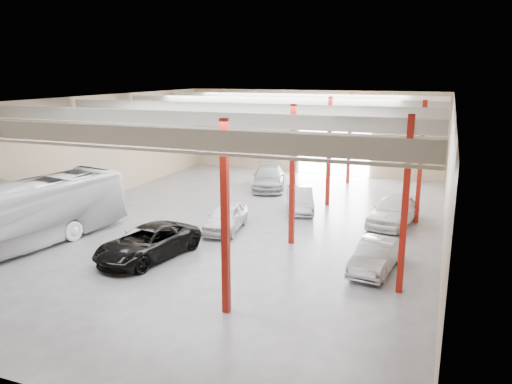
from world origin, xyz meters
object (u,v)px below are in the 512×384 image
Objects in this scene: car_row_b at (300,199)px; coach_bus at (14,217)px; car_row_c at (269,177)px; car_right_near at (376,256)px; car_row_a at (226,217)px; black_sedan at (148,243)px; car_right_far at (394,210)px.

coach_bus is at bearing -152.09° from car_row_b.
car_row_c is 1.37× the size of car_right_near.
car_row_b reaches higher than car_row_a.
black_sedan reaches higher than car_row_a.
black_sedan is at bearing -131.74° from car_row_b.
car_row_a is at bearing -141.90° from car_right_far.
car_row_b reaches higher than car_right_near.
car_right_near is at bearing 23.94° from black_sedan.
black_sedan is (6.63, 1.36, -0.93)m from coach_bus.
car_row_c is at bearing 99.51° from black_sedan.
car_row_a is (1.63, 5.20, -0.03)m from black_sedan.
car_right_far reaches higher than car_row_b.
car_right_far is (10.14, 9.51, 0.10)m from black_sedan.
car_row_c reaches higher than car_right_near.
black_sedan is 13.90m from car_right_far.
car_right_near is 0.83× the size of car_right_far.
black_sedan is 1.08× the size of car_right_far.
car_row_c is 11.45m from car_right_far.
car_right_far is at bearing -27.79° from car_row_b.
coach_bus is 10.59m from car_row_a.
car_row_a is at bearing -100.35° from car_row_c.
car_row_a is 9.54m from car_right_far.
car_row_c is 16.46m from car_right_near.
car_row_b is 0.89× the size of car_right_far.
car_row_b is 0.78× the size of car_row_c.
car_right_near is (16.77, 3.66, -1.00)m from coach_bus.
car_row_a is 10.47m from car_row_c.
black_sedan reaches higher than car_row_b.
coach_bus is 6.83m from black_sedan.
coach_bus is at bearing -160.15° from car_right_near.
car_right_far is at bearing 54.32° from black_sedan.
car_right_near is (5.80, -8.10, -0.05)m from car_row_b.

